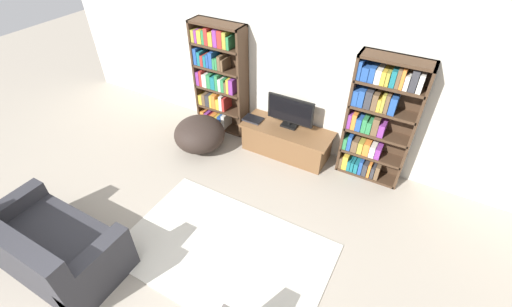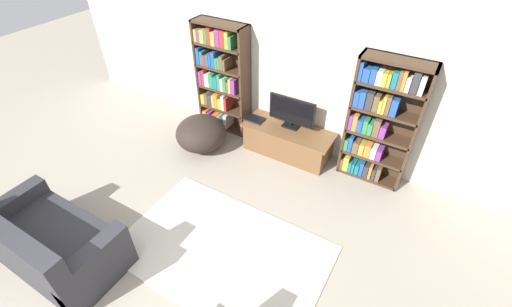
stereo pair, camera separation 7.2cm
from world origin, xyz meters
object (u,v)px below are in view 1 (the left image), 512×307
object	(u,v)px
tv_stand	(286,141)
couch_left_sectional	(51,248)
television	(290,112)
laptop	(253,119)
bookshelf_left	(219,78)
beanbag_ottoman	(200,134)
bookshelf_right	(377,120)

from	to	relation	value
tv_stand	couch_left_sectional	distance (m)	3.35
tv_stand	couch_left_sectional	bearing A→B (deg)	-113.85
television	laptop	xyz separation A→B (m)	(-0.57, -0.12, -0.24)
bookshelf_left	tv_stand	bearing A→B (deg)	-6.59
tv_stand	beanbag_ottoman	distance (m)	1.36
bookshelf_left	television	size ratio (longest dim) A/B	2.48
couch_left_sectional	bookshelf_left	bearing A→B (deg)	89.01
bookshelf_right	tv_stand	world-z (taller)	bookshelf_right
bookshelf_left	beanbag_ottoman	size ratio (longest dim) A/B	2.26
bookshelf_left	television	bearing A→B (deg)	-3.34
television	laptop	world-z (taller)	television
laptop	tv_stand	bearing A→B (deg)	4.19
couch_left_sectional	tv_stand	bearing A→B (deg)	66.15
tv_stand	laptop	size ratio (longest dim) A/B	4.73
television	tv_stand	bearing A→B (deg)	-90.00
laptop	bookshelf_right	bearing A→B (deg)	6.21
bookshelf_left	tv_stand	xyz separation A→B (m)	(1.30, -0.15, -0.68)
bookshelf_left	beanbag_ottoman	bearing A→B (deg)	-85.35
beanbag_ottoman	laptop	bearing A→B (deg)	36.99
bookshelf_left	couch_left_sectional	bearing A→B (deg)	-90.99
bookshelf_right	beanbag_ottoman	xyz separation A→B (m)	(-2.45, -0.70, -0.65)
laptop	beanbag_ottoman	bearing A→B (deg)	-143.01
bookshelf_left	couch_left_sectional	size ratio (longest dim) A/B	1.15
couch_left_sectional	beanbag_ottoman	size ratio (longest dim) A/B	1.96
bookshelf_right	television	distance (m)	1.22
bookshelf_right	laptop	world-z (taller)	bookshelf_right
bookshelf_left	couch_left_sectional	distance (m)	3.27
tv_stand	laptop	bearing A→B (deg)	-175.81
tv_stand	television	xyz separation A→B (m)	(0.00, 0.07, 0.48)
television	couch_left_sectional	xyz separation A→B (m)	(-1.35, -3.14, -0.42)
laptop	television	bearing A→B (deg)	11.57
laptop	beanbag_ottoman	world-z (taller)	beanbag_ottoman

